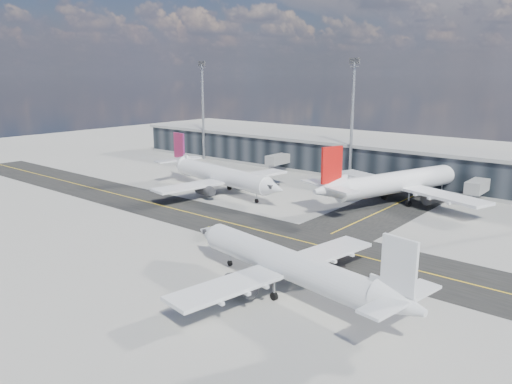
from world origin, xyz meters
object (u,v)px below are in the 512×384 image
(baggage_tug, at_px, (216,231))
(service_van, at_px, (438,195))
(airliner_af, at_px, (220,175))
(airliner_redtail, at_px, (399,182))
(airliner_near, at_px, (289,265))

(baggage_tug, height_order, service_van, baggage_tug)
(airliner_af, xyz_separation_m, baggage_tug, (20.77, -22.59, -2.82))
(airliner_redtail, bearing_deg, baggage_tug, -90.26)
(airliner_near, height_order, service_van, airliner_near)
(airliner_near, bearing_deg, service_van, 12.09)
(baggage_tug, bearing_deg, airliner_redtail, 152.64)
(airliner_near, bearing_deg, baggage_tug, 74.94)
(airliner_af, bearing_deg, service_van, 131.41)
(service_van, bearing_deg, baggage_tug, -108.04)
(airliner_af, relative_size, service_van, 6.72)
(airliner_af, bearing_deg, airliner_near, 62.05)
(airliner_af, height_order, airliner_redtail, airliner_redtail)
(airliner_redtail, bearing_deg, airliner_af, -135.94)
(airliner_af, height_order, service_van, airliner_af)
(baggage_tug, relative_size, service_van, 0.59)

